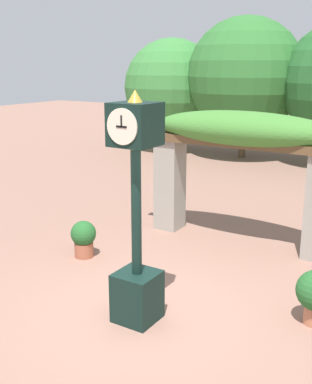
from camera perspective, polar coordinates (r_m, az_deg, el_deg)
ground_plane at (r=7.40m, az=-1.25°, el=-13.90°), size 60.00×60.00×0.00m
pedestal_clock at (r=6.59m, az=-2.34°, el=-3.57°), size 0.57×0.61×3.25m
pergola at (r=9.65m, az=10.09°, el=5.28°), size 4.39×1.13×2.68m
potted_plant_near_right at (r=9.23m, az=-8.58°, el=-5.35°), size 0.48×0.48×0.71m
tree_line at (r=18.09m, az=16.68°, el=12.08°), size 17.17×4.58×5.27m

